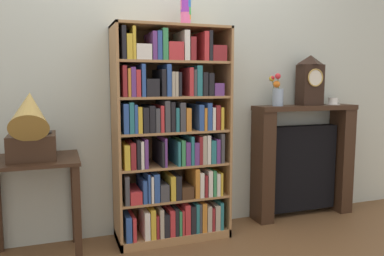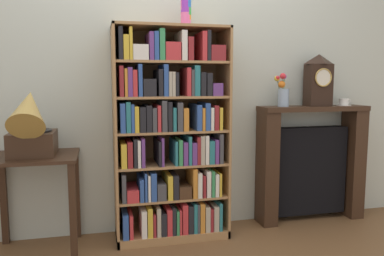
{
  "view_description": "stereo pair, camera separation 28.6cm",
  "coord_description": "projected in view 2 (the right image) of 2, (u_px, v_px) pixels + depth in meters",
  "views": [
    {
      "loc": [
        -0.78,
        -2.58,
        1.17
      ],
      "look_at": [
        0.16,
        0.1,
        0.82
      ],
      "focal_mm": 35.71,
      "sensor_mm": 36.0,
      "label": 1
    },
    {
      "loc": [
        -0.51,
        -2.66,
        1.17
      ],
      "look_at": [
        0.16,
        0.1,
        0.82
      ],
      "focal_mm": 35.71,
      "sensor_mm": 36.0,
      "label": 2
    }
  ],
  "objects": [
    {
      "name": "side_table_left",
      "position": [
        35.0,
        179.0,
        2.57
      ],
      "size": [
        0.57,
        0.49,
        0.68
      ],
      "color": "#382316",
      "rests_on": "ground"
    },
    {
      "name": "wall_back",
      "position": [
        182.0,
        65.0,
        3.0
      ],
      "size": [
        4.54,
        0.08,
        2.6
      ],
      "primitive_type": "cube",
      "color": "beige",
      "rests_on": "ground"
    },
    {
      "name": "ground_plane",
      "position": [
        174.0,
        242.0,
        2.83
      ],
      "size": [
        7.54,
        6.4,
        0.02
      ],
      "primitive_type": "cube",
      "color": "brown"
    },
    {
      "name": "mantel_clock",
      "position": [
        318.0,
        80.0,
        3.13
      ],
      "size": [
        0.2,
        0.15,
        0.42
      ],
      "color": "black",
      "rests_on": "fireplace_mantel"
    },
    {
      "name": "teacup_with_saucer",
      "position": [
        344.0,
        102.0,
        3.21
      ],
      "size": [
        0.13,
        0.12,
        0.06
      ],
      "color": "white",
      "rests_on": "fireplace_mantel"
    },
    {
      "name": "fireplace_mantel",
      "position": [
        310.0,
        164.0,
        3.22
      ],
      "size": [
        0.92,
        0.23,
        0.97
      ],
      "color": "#382316",
      "rests_on": "ground"
    },
    {
      "name": "gramophone",
      "position": [
        31.0,
        126.0,
        2.47
      ],
      "size": [
        0.29,
        0.46,
        0.51
      ],
      "color": "#382316",
      "rests_on": "side_table_left"
    },
    {
      "name": "flower_vase",
      "position": [
        283.0,
        93.0,
        3.06
      ],
      "size": [
        0.13,
        0.14,
        0.27
      ],
      "color": "#99B2D1",
      "rests_on": "fireplace_mantel"
    },
    {
      "name": "cup_stack",
      "position": [
        186.0,
        11.0,
        2.77
      ],
      "size": [
        0.08,
        0.08,
        0.24
      ],
      "color": "pink",
      "rests_on": "bookshelf"
    },
    {
      "name": "bookshelf",
      "position": [
        170.0,
        141.0,
        2.82
      ],
      "size": [
        0.83,
        0.35,
        1.56
      ],
      "color": "#A87A4C",
      "rests_on": "ground"
    }
  ]
}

